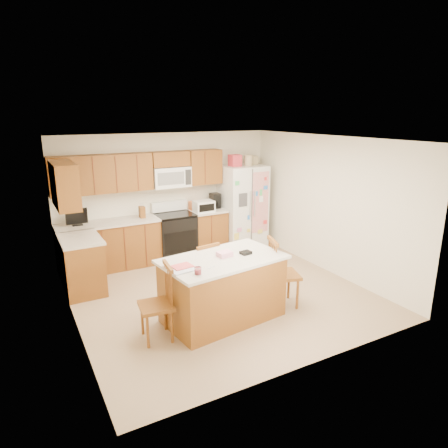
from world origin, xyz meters
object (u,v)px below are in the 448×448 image
windsor_chair_back (203,274)px  windsor_chair_left (158,305)px  island (223,288)px  refrigerator (243,206)px  windsor_chair_right (282,274)px  stove (175,235)px

windsor_chair_back → windsor_chair_left: bearing=-144.9°
island → windsor_chair_back: island is taller
refrigerator → windsor_chair_right: refrigerator is taller
stove → windsor_chair_left: bearing=-115.7°
stove → windsor_chair_left: (-1.34, -2.78, 0.01)m
windsor_chair_right → island: bearing=176.7°
stove → windsor_chair_back: bearing=-99.7°
stove → windsor_chair_back: 2.12m
stove → island: (-0.35, -2.71, -0.00)m
windsor_chair_back → windsor_chair_right: 1.21m
refrigerator → windsor_chair_right: (-0.93, -2.71, -0.41)m
refrigerator → windsor_chair_left: size_ratio=2.00×
stove → windsor_chair_left: size_ratio=1.11×
refrigerator → windsor_chair_right: size_ratio=1.90×
stove → island: stove is taller
refrigerator → island: refrigerator is taller
stove → refrigerator: bearing=-2.3°
windsor_chair_back → stove: bearing=80.3°
refrigerator → windsor_chair_right: 2.89m
windsor_chair_back → windsor_chair_right: windsor_chair_right is taller
island → windsor_chair_right: (0.99, -0.06, 0.04)m
stove → windsor_chair_back: (-0.36, -2.09, -0.01)m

